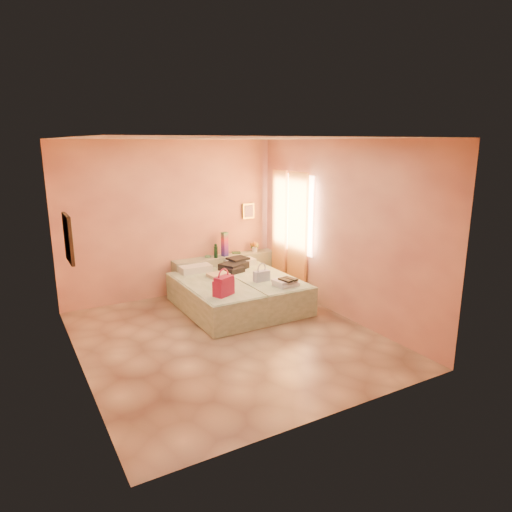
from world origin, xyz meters
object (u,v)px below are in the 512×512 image
Objects in this scene: water_bottle at (216,251)px; magenta_handbag at (224,286)px; bed_right at (261,289)px; blue_handbag at (262,276)px; bed_left at (214,298)px; green_book at (236,253)px; headboard_ledge at (225,272)px; towel_stack at (286,283)px; flower_vase at (255,246)px.

magenta_handbag is at bearing -110.93° from water_bottle.
blue_handbag reaches higher than bed_right.
green_book is (0.99, 1.11, 0.41)m from bed_left.
green_book reaches higher than headboard_ledge.
headboard_ledge is 1.77m from towel_stack.
flower_vase is 0.68× the size of towel_stack.
bed_left is 8.46× the size of flower_vase.
bed_left is 0.87m from blue_handbag.
headboard_ledge is at bearing 38.78° from magenta_handbag.
bed_right is at bearing 6.77° from magenta_handbag.
blue_handbag is at bearing -79.03° from water_bottle.
green_book is (0.27, 0.06, 0.34)m from headboard_ledge.
headboard_ledge is 7.52× the size of blue_handbag.
water_bottle is at bearing 105.45° from towel_stack.
flower_vase is 1.48m from blue_handbag.
blue_handbag is (0.25, -1.27, -0.19)m from water_bottle.
towel_stack is at bearing -64.29° from blue_handbag.
headboard_ledge is 5.86× the size of towel_stack.
bed_left is 1.00× the size of bed_right.
green_book reaches higher than bed_right.
flower_vase is (0.87, 0.06, -0.01)m from water_bottle.
headboard_ledge is 8.15× the size of water_bottle.
towel_stack is (-0.02, -1.80, -0.11)m from green_book.
green_book is (0.49, 0.12, -0.11)m from water_bottle.
magenta_handbag is 0.91× the size of towel_stack.
green_book is 1.42m from blue_handbag.
flower_vase reaches higher than green_book.
bed_right is 1.19m from green_book.
green_book is at bearing 85.12° from bed_right.
bed_left is at bearing 157.12° from blue_handbag.
bed_right is 12.22× the size of green_book.
headboard_ledge is 1.07m from bed_right.
blue_handbag reaches higher than towel_stack.
bed_right is at bearing -0.11° from bed_left.
headboard_ledge is 0.50m from water_bottle.
flower_vase reaches higher than headboard_ledge.
water_bottle is (-0.22, -0.06, 0.45)m from headboard_ledge.
bed_left is at bearing -116.94° from water_bottle.
bed_right is 0.75m from towel_stack.
magenta_handbag is 0.93m from blue_handbag.
flower_vase is at bearing 65.80° from bed_right.
towel_stack is at bearing -28.33° from magenta_handbag.
bed_left is at bearing -110.93° from green_book.
bed_left is at bearing 144.62° from towel_stack.
green_book is 0.40m from flower_vase.
water_bottle reaches higher than blue_handbag.
headboard_ledge is 1.89m from magenta_handbag.
bed_right is at bearing 95.76° from towel_stack.
towel_stack is at bearing -35.48° from bed_left.
blue_handbag is (-0.15, -0.28, 0.34)m from bed_right.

